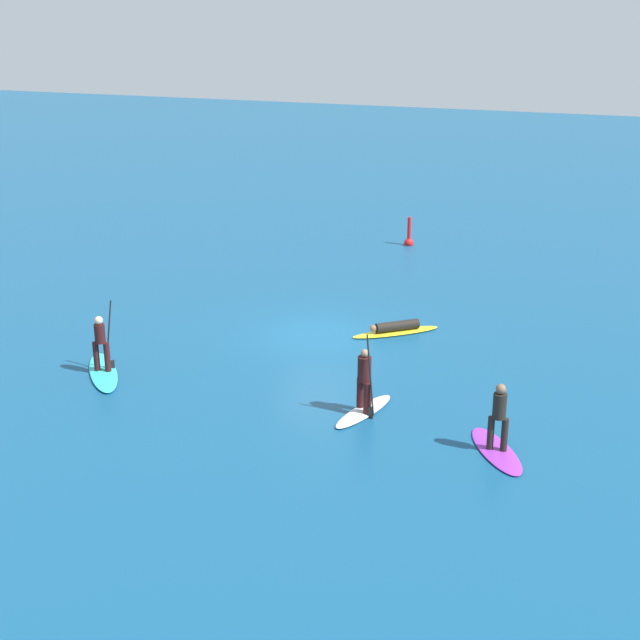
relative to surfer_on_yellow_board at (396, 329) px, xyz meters
The scene contains 6 objects.
ground_plane 2.44m from the surfer_on_yellow_board, 157.77° to the right, with size 120.00×120.00×0.00m, color navy.
surfer_on_yellow_board is the anchor object (origin of this frame).
surfer_on_teal_board 9.29m from the surfer_on_yellow_board, 139.74° to the right, with size 2.44×2.86×2.15m.
surfer_on_white_board 6.03m from the surfer_on_yellow_board, 82.84° to the right, with size 1.24×2.51×2.28m.
surfer_on_purple_board 8.21m from the surfer_on_yellow_board, 57.88° to the right, with size 1.97×2.53×1.78m.
marker_buoy 10.90m from the surfer_on_yellow_board, 102.08° to the left, with size 0.40×0.40×1.34m.
Camera 1 is at (9.12, -25.68, 10.40)m, focal length 51.00 mm.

